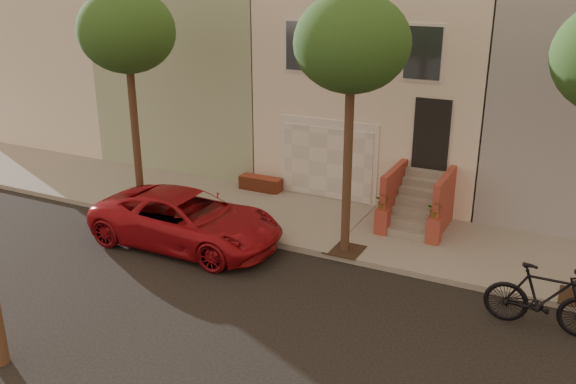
% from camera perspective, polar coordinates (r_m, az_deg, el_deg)
% --- Properties ---
extents(ground, '(90.00, 90.00, 0.00)m').
position_cam_1_polar(ground, '(13.18, -5.34, -11.58)').
color(ground, black).
rests_on(ground, ground).
extents(sidewalk, '(40.00, 3.70, 0.15)m').
position_cam_1_polar(sidewalk, '(17.39, 3.95, -3.13)').
color(sidewalk, gray).
rests_on(sidewalk, ground).
extents(house_row, '(33.10, 11.70, 7.00)m').
position_cam_1_polar(house_row, '(21.77, 10.29, 11.08)').
color(house_row, beige).
rests_on(house_row, sidewalk).
extents(tree_left, '(2.70, 2.57, 6.30)m').
position_cam_1_polar(tree_left, '(17.76, -14.69, 14.08)').
color(tree_left, '#2D2116').
rests_on(tree_left, sidewalk).
extents(tree_mid, '(2.70, 2.57, 6.30)m').
position_cam_1_polar(tree_mid, '(14.39, 5.91, 13.38)').
color(tree_mid, '#2D2116').
rests_on(tree_mid, sidewalk).
extents(pickup_truck, '(5.15, 2.41, 1.43)m').
position_cam_1_polar(pickup_truck, '(16.33, -9.35, -2.51)').
color(pickup_truck, '#A1111B').
rests_on(pickup_truck, ground).
extents(motorcycle, '(2.31, 0.67, 1.38)m').
position_cam_1_polar(motorcycle, '(13.46, 22.60, -9.07)').
color(motorcycle, black).
rests_on(motorcycle, ground).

